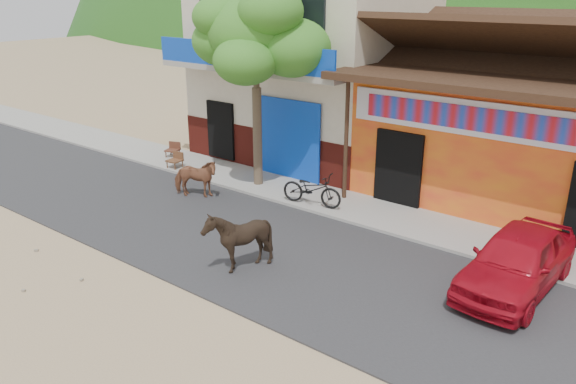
# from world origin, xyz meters

# --- Properties ---
(ground) EXTENTS (120.00, 120.00, 0.00)m
(ground) POSITION_xyz_m (0.00, 0.00, 0.00)
(ground) COLOR #9E825B
(ground) RESTS_ON ground
(road) EXTENTS (60.00, 5.00, 0.04)m
(road) POSITION_xyz_m (0.00, 2.50, 0.02)
(road) COLOR #28282B
(road) RESTS_ON ground
(sidewalk) EXTENTS (60.00, 2.00, 0.12)m
(sidewalk) POSITION_xyz_m (0.00, 6.00, 0.06)
(sidewalk) COLOR gray
(sidewalk) RESTS_ON ground
(dance_club) EXTENTS (8.00, 6.00, 3.60)m
(dance_club) POSITION_xyz_m (2.00, 10.00, 1.80)
(dance_club) COLOR orange
(dance_club) RESTS_ON ground
(cafe_building) EXTENTS (7.00, 6.00, 7.00)m
(cafe_building) POSITION_xyz_m (-5.50, 10.00, 3.50)
(cafe_building) COLOR beige
(cafe_building) RESTS_ON ground
(tree) EXTENTS (3.00, 3.00, 6.00)m
(tree) POSITION_xyz_m (-4.60, 5.80, 3.12)
(tree) COLOR #2D721E
(tree) RESTS_ON sidewalk
(cow_tan) EXTENTS (1.52, 1.22, 1.17)m
(cow_tan) POSITION_xyz_m (-5.42, 3.92, 0.62)
(cow_tan) COLOR brown
(cow_tan) RESTS_ON road
(cow_dark) EXTENTS (1.67, 1.60, 1.44)m
(cow_dark) POSITION_xyz_m (-1.32, 1.34, 0.76)
(cow_dark) COLOR black
(cow_dark) RESTS_ON road
(red_car) EXTENTS (1.72, 3.85, 1.29)m
(red_car) POSITION_xyz_m (3.74, 4.22, 0.68)
(red_car) COLOR #AC0C1B
(red_car) RESTS_ON road
(scooter) EXTENTS (1.87, 0.91, 0.94)m
(scooter) POSITION_xyz_m (-2.21, 5.34, 0.59)
(scooter) COLOR black
(scooter) RESTS_ON sidewalk
(cafe_chair_left) EXTENTS (0.57, 0.57, 0.96)m
(cafe_chair_left) POSITION_xyz_m (-9.00, 6.14, 0.60)
(cafe_chair_left) COLOR #492518
(cafe_chair_left) RESTS_ON sidewalk
(cafe_chair_right) EXTENTS (0.49, 0.49, 0.97)m
(cafe_chair_right) POSITION_xyz_m (-7.93, 5.30, 0.61)
(cafe_chair_right) COLOR #54321C
(cafe_chair_right) RESTS_ON sidewalk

